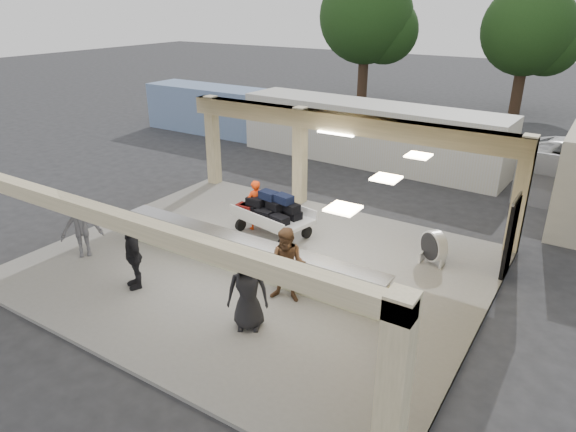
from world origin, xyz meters
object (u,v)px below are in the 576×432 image
Objects in this scene: baggage_counter at (246,255)px; luggage_cart at (271,212)px; passenger_a at (288,265)px; container_blue at (225,111)px; passenger_b at (133,255)px; container_white at (368,133)px; drum_fan at (434,246)px; passenger_d at (248,291)px; baggage_handler at (255,205)px; passenger_c at (81,227)px.

luggage_cart reaches higher than baggage_counter.
passenger_a is 0.20× the size of container_blue.
container_white reaches higher than passenger_b.
container_white is (-5.76, 8.26, 0.71)m from drum_fan.
container_blue is (-14.62, 8.96, 0.62)m from drum_fan.
passenger_b is 0.15× the size of container_white.
drum_fan is at bearing 34.48° from passenger_d.
luggage_cart is at bearing 114.34° from passenger_a.
container_blue reaches higher than passenger_d.
passenger_b is at bearing -58.85° from container_blue.
baggage_counter is 11.60m from container_white.
passenger_d is (-0.14, -1.42, -0.02)m from passenger_a.
drum_fan is 0.08× the size of container_white.
passenger_b reaches higher than baggage_handler.
baggage_handler is 0.87× the size of passenger_d.
passenger_a reaches higher than passenger_c.
baggage_counter is at bearing -78.69° from container_white.
passenger_d is at bearing 31.58° from passenger_b.
drum_fan is 0.54× the size of passenger_b.
drum_fan is at bearing -31.32° from container_blue.
baggage_counter is 4.83m from passenger_c.
passenger_b is 0.97× the size of passenger_d.
passenger_b is 13.60m from container_white.
drum_fan is at bearing 119.96° from baggage_handler.
drum_fan is 10.09m from container_white.
luggage_cart is 1.40× the size of passenger_d.
container_white is (-1.64, 11.45, 0.75)m from baggage_counter.
baggage_handler is 0.13× the size of container_white.
baggage_counter is 4.39× the size of passenger_d.
baggage_counter is 2.53m from luggage_cart.
container_blue is (-9.06, 9.70, 0.33)m from baggage_handler.
drum_fan is (4.11, 3.19, 0.04)m from baggage_counter.
drum_fan is at bearing 41.93° from passenger_a.
luggage_cart is 0.21× the size of container_white.
drum_fan is 5.80m from passenger_d.
drum_fan is (4.90, 0.80, -0.22)m from luggage_cart.
passenger_a is 17.66m from container_blue.
passenger_b is at bearing -62.34° from passenger_c.
passenger_a is 1.02× the size of passenger_d.
luggage_cart is 1.61× the size of baggage_handler.
passenger_d is at bearing -111.29° from passenger_a.
passenger_b is (-1.14, -4.54, 0.16)m from luggage_cart.
passenger_c is at bearing -13.44° from baggage_handler.
baggage_handler is at bearing -85.64° from container_white.
baggage_counter is 8.39× the size of drum_fan.
baggage_counter is 4.54× the size of passenger_b.
container_white is at bearing -156.45° from baggage_handler.
passenger_d is at bearing -56.11° from passenger_c.
passenger_c is at bearing 148.00° from passenger_d.
container_blue is at bearing 150.42° from passenger_b.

